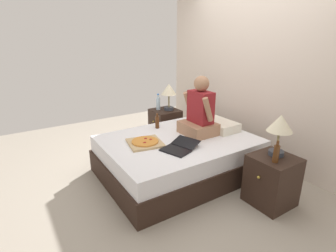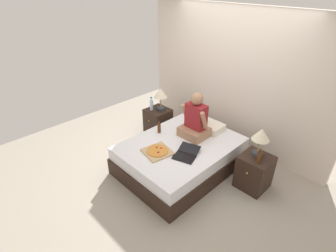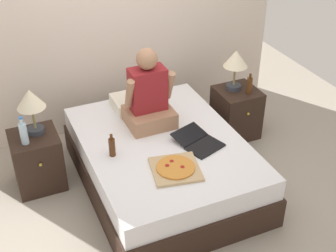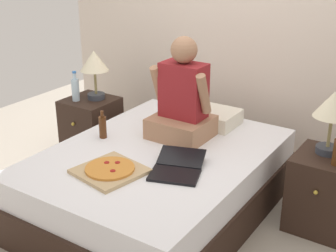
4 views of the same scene
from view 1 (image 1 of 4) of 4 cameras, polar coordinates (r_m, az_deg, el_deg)
ground_plane at (r=3.62m, az=2.17°, el=-10.12°), size 5.83×5.83×0.00m
wall_back at (r=4.10m, az=18.17°, el=10.96°), size 3.83×0.12×2.50m
bed at (r=3.50m, az=2.23°, el=-6.58°), size 1.45×1.94×0.50m
nightstand_left at (r=4.58m, az=-0.62°, el=0.18°), size 0.44×0.47×0.56m
lamp_on_left_nightstand at (r=4.42m, az=0.19°, el=7.60°), size 0.26×0.26×0.45m
water_bottle at (r=4.49m, az=-2.15°, el=4.97°), size 0.07×0.07×0.28m
nightstand_right at (r=3.12m, az=21.65°, el=-10.93°), size 0.44×0.47×0.56m
lamp_on_right_nightstand at (r=2.93m, az=23.20°, el=-0.04°), size 0.26×0.26×0.45m
beer_bottle at (r=2.84m, az=22.49°, el=-5.53°), size 0.06×0.06×0.23m
pillow at (r=3.78m, az=11.10°, el=0.19°), size 0.52×0.34×0.12m
person_seated at (r=3.50m, az=6.88°, el=2.78°), size 0.47×0.40×0.78m
laptop at (r=3.08m, az=2.39°, el=-4.75°), size 0.43×0.49×0.07m
pizza_box at (r=3.24m, az=-5.01°, el=-3.58°), size 0.47×0.47×0.05m
beer_bottle_on_bed at (r=3.75m, az=-2.37°, el=0.88°), size 0.06×0.06×0.22m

